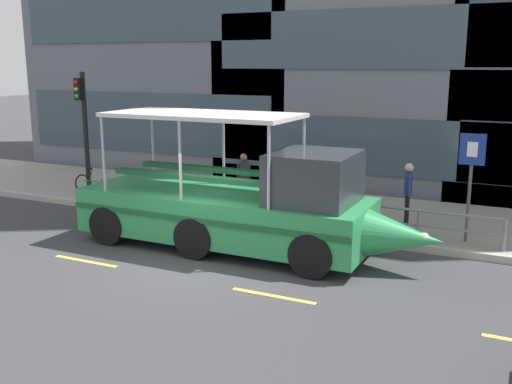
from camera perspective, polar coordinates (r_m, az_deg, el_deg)
The scene contains 12 objects.
ground_plane at distance 13.66m, azimuth -5.88°, elevation -6.93°, with size 120.00×120.00×0.00m, color #3D3D3F.
sidewalk at distance 18.44m, azimuth 3.21°, elevation -1.45°, with size 32.00×4.80×0.18m, color #99968E.
curb_edge at distance 16.24m, azimuth -0.15°, elevation -3.36°, with size 32.00×0.18×0.18m, color #B2ADA3.
lane_centreline at distance 12.88m, azimuth -8.21°, elevation -8.22°, with size 25.80×0.12×0.01m.
curb_guardrail at distance 16.21m, azimuth 1.68°, elevation -1.08°, with size 12.01×0.09×0.80m.
traffic_light_pole at distance 20.27m, azimuth -16.48°, elevation 6.66°, with size 0.24×0.46×4.06m.
parking_sign at distance 15.05m, azimuth 20.26°, elevation 2.10°, with size 0.60×0.12×2.71m.
leaned_bicycle at distance 20.08m, azimuth -15.42°, elevation 0.64°, with size 1.74×0.46×0.96m.
duck_tour_boat at distance 14.25m, azimuth -1.26°, elevation -1.50°, with size 9.14×2.47×3.34m.
pedestrian_near_bow at distance 16.39m, azimuth 14.63°, elevation 0.40°, with size 0.27×0.47×1.70m.
pedestrian_mid_left at distance 17.36m, azimuth 3.23°, elevation 1.20°, with size 0.41×0.29×1.58m.
pedestrian_mid_right at distance 18.21m, azimuth -1.20°, elevation 1.79°, with size 0.32×0.38×1.60m.
Camera 1 is at (6.80, -10.95, 4.54)m, focal length 40.96 mm.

